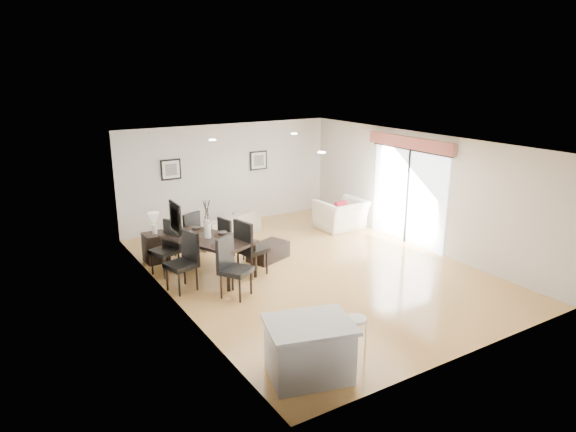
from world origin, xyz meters
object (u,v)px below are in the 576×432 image
dining_table (208,241)px  dining_chair_foot (189,232)px  sofa (223,227)px  dining_chair_efar (229,237)px  dining_chair_wfar (168,245)px  dining_chair_enear (248,245)px  kitchen_island (309,349)px  dining_chair_head (231,263)px  side_table (156,247)px  dining_chair_wnear (185,258)px  coffee_table (268,251)px  armchair (341,214)px  bar_stool (356,324)px

dining_table → dining_chair_foot: size_ratio=2.03×
sofa → dining_chair_efar: bearing=47.0°
dining_chair_wfar → dining_chair_efar: 1.35m
dining_chair_enear → dining_chair_foot: (-0.63, 1.68, -0.08)m
kitchen_island → dining_chair_foot: bearing=102.2°
dining_chair_foot → kitchen_island: 5.31m
dining_chair_wfar → dining_chair_head: size_ratio=0.96×
dining_chair_wfar → dining_chair_efar: (1.35, -0.05, -0.06)m
dining_chair_wfar → side_table: bearing=162.8°
dining_chair_wfar → dining_chair_enear: dining_chair_enear is taller
dining_chair_efar → dining_chair_head: (-0.73, -1.64, 0.09)m
dining_chair_wnear → dining_chair_head: 0.95m
coffee_table → kitchen_island: size_ratio=0.66×
dining_chair_wfar → coffee_table: size_ratio=1.22×
dining_table → coffee_table: dining_table is taller
dining_chair_foot → dining_chair_enear: bearing=89.0°
kitchen_island → dining_chair_head: bearing=101.2°
armchair → dining_chair_foot: size_ratio=1.14×
dining_chair_efar → dining_table: bearing=112.1°
dining_table → dining_chair_head: size_ratio=1.85×
coffee_table → bar_stool: size_ratio=1.35×
dining_chair_wfar → bar_stool: bearing=-5.2°
bar_stool → dining_chair_wfar: bearing=104.5°
kitchen_island → coffee_table: bearing=83.2°
dining_table → dining_chair_head: dining_chair_head is taller
dining_chair_wnear → dining_chair_efar: size_ratio=1.15×
armchair → dining_chair_efar: 3.60m
sofa → coffee_table: (0.24, -1.87, -0.12)m
dining_chair_efar → kitchen_island: dining_chair_efar is taller
dining_chair_wfar → bar_stool: (1.20, -4.62, -0.04)m
dining_chair_foot → side_table: dining_chair_foot is taller
dining_table → dining_chair_foot: 1.19m
armchair → bar_stool: armchair is taller
dining_chair_enear → dining_chair_foot: 1.80m
armchair → kitchen_island: kitchen_island is taller
dining_chair_wfar → kitchen_island: dining_chair_wfar is taller
sofa → kitchen_island: (-1.49, -6.09, 0.11)m
dining_chair_efar → dining_chair_head: size_ratio=0.87×
dining_table → bar_stool: dining_table is taller
dining_chair_enear → kitchen_island: bearing=151.9°
dining_table → dining_chair_wnear: (-0.66, -0.45, -0.07)m
dining_table → dining_chair_head: 1.19m
dining_chair_enear → sofa: bearing=-26.2°
kitchen_island → dining_chair_wnear: bearing=111.6°
dining_table → dining_chair_efar: 0.83m
sofa → dining_table: dining_table is taller
dining_chair_enear → side_table: bearing=23.9°
dining_chair_wfar → dining_chair_enear: 1.67m
dining_chair_head → sofa: bearing=35.4°
dining_chair_enear → dining_chair_foot: dining_chair_enear is taller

